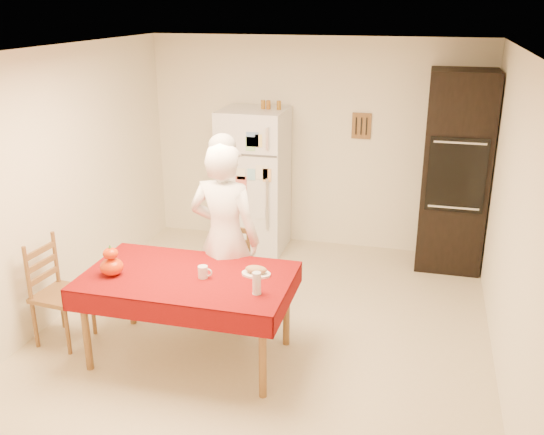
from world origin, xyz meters
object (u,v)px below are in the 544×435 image
(refrigerator, at_px, (254,181))
(dining_table, at_px, (188,283))
(chair_far, at_px, (227,265))
(wine_glass, at_px, (257,283))
(bread_plate, at_px, (256,274))
(pumpkin_lower, at_px, (112,267))
(chair_left, at_px, (55,288))
(coffee_mug, at_px, (203,272))
(seated_woman, at_px, (225,239))
(oven_cabinet, at_px, (455,172))

(refrigerator, relative_size, dining_table, 1.00)
(chair_far, relative_size, wine_glass, 5.40)
(wine_glass, bearing_deg, bread_plate, 106.84)
(pumpkin_lower, bearing_deg, chair_left, 169.70)
(pumpkin_lower, distance_m, wine_glass, 1.23)
(chair_left, height_order, bread_plate, chair_left)
(wine_glass, bearing_deg, pumpkin_lower, 178.62)
(chair_far, bearing_deg, chair_left, -139.21)
(refrigerator, bearing_deg, pumpkin_lower, -99.64)
(dining_table, relative_size, coffee_mug, 17.00)
(dining_table, xyz_separation_m, bread_plate, (0.54, 0.14, 0.08))
(dining_table, bearing_deg, chair_left, -178.61)
(chair_far, xyz_separation_m, chair_left, (-1.30, -0.83, 0.00))
(chair_far, bearing_deg, refrigerator, 105.39)
(refrigerator, relative_size, chair_left, 1.79)
(seated_woman, xyz_separation_m, pumpkin_lower, (-0.74, -0.67, -0.05))
(coffee_mug, bearing_deg, wine_glass, -18.18)
(refrigerator, xyz_separation_m, oven_cabinet, (2.28, 0.05, 0.25))
(oven_cabinet, relative_size, coffee_mug, 22.00)
(refrigerator, distance_m, dining_table, 2.49)
(pumpkin_lower, bearing_deg, chair_far, 55.36)
(chair_left, distance_m, bread_plate, 1.81)
(refrigerator, height_order, dining_table, refrigerator)
(dining_table, distance_m, coffee_mug, 0.18)
(chair_left, bearing_deg, pumpkin_lower, -94.76)
(oven_cabinet, height_order, coffee_mug, oven_cabinet)
(chair_left, distance_m, seated_woman, 1.54)
(chair_left, height_order, coffee_mug, chair_left)
(coffee_mug, distance_m, bread_plate, 0.43)
(seated_woman, distance_m, bread_plate, 0.56)
(dining_table, relative_size, bread_plate, 7.08)
(refrigerator, height_order, chair_far, refrigerator)
(coffee_mug, bearing_deg, oven_cabinet, 51.90)
(oven_cabinet, bearing_deg, chair_left, -142.87)
(bread_plate, bearing_deg, oven_cabinet, 56.28)
(chair_far, bearing_deg, coffee_mug, -76.26)
(oven_cabinet, xyz_separation_m, chair_left, (-3.37, -2.55, -0.59))
(bread_plate, bearing_deg, coffee_mug, -158.70)
(chair_far, bearing_deg, seated_woman, -64.74)
(pumpkin_lower, distance_m, bread_plate, 1.17)
(chair_left, distance_m, wine_glass, 1.92)
(chair_far, xyz_separation_m, bread_plate, (0.48, -0.66, 0.26))
(coffee_mug, xyz_separation_m, wine_glass, (0.50, -0.16, 0.04))
(dining_table, relative_size, chair_far, 1.79)
(chair_far, distance_m, coffee_mug, 0.88)
(oven_cabinet, distance_m, pumpkin_lower, 3.83)
(pumpkin_lower, relative_size, bread_plate, 0.79)
(wine_glass, bearing_deg, refrigerator, 106.53)
(chair_far, relative_size, seated_woman, 0.54)
(chair_far, height_order, coffee_mug, chair_far)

